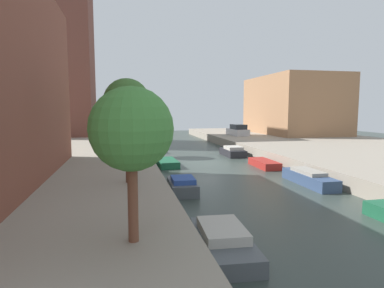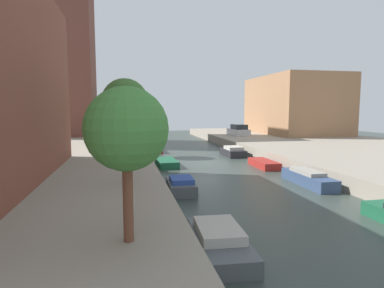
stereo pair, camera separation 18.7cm
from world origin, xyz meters
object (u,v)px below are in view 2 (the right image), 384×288
Objects in this scene: low_block_right at (294,105)px; parked_car at (238,131)px; street_tree_4 at (125,109)px; moored_boat_right_2 at (264,164)px; moored_boat_right_3 at (233,152)px; street_tree_2 at (125,118)px; moored_boat_left_0 at (219,241)px; street_tree_1 at (125,103)px; street_tree_3 at (125,103)px; moored_boat_left_2 at (167,163)px; street_tree_0 at (127,130)px; moored_boat_left_1 at (181,185)px; moored_boat_left_3 at (155,149)px; street_tree_5 at (125,105)px; moored_boat_left_4 at (151,140)px; moored_boat_right_1 at (308,178)px; apartment_tower_far at (55,56)px.

low_block_right reaches higher than parked_car.
street_tree_4 reaches higher than moored_boat_right_2.
street_tree_4 is 14.34m from moored_boat_right_3.
street_tree_2 is 14.42m from moored_boat_left_0.
street_tree_1 reaches higher than moored_boat_left_0.
street_tree_3 is at bearing 97.46° from moored_boat_left_0.
street_tree_0 is at bearing -100.81° from moored_boat_left_2.
moored_boat_left_3 is (0.15, 17.26, -0.07)m from moored_boat_left_1.
street_tree_4 is (0.00, 22.90, -0.26)m from street_tree_1.
street_tree_1 reaches higher than moored_boat_right_3.
street_tree_5 reaches higher than street_tree_2.
low_block_right is 27.81m from street_tree_3.
moored_boat_left_1 is (2.95, -29.03, -4.77)m from street_tree_5.
moored_boat_left_1 is at bearing 71.00° from street_tree_0.
moored_boat_right_2 is at bearing 35.10° from street_tree_1.
street_tree_4 is 7.58m from moored_boat_left_4.
moored_boat_left_3 is at bearing -54.66° from street_tree_4.
moored_boat_right_2 is (-0.12, 6.13, -0.12)m from moored_boat_right_1.
parked_car is at bearing 63.45° from moored_boat_left_1.
moored_boat_left_3 is at bearing 89.49° from moored_boat_left_0.
low_block_right is at bearing 50.72° from moored_boat_left_1.
street_tree_4 is 14.34m from moored_boat_left_2.
moored_boat_left_3 is 0.97× the size of moored_boat_right_3.
street_tree_1 is at bearing -90.00° from street_tree_3.
moored_boat_right_3 is (7.53, 20.39, 0.06)m from moored_boat_left_0.
parked_car is 1.43× the size of moored_boat_left_1.
apartment_tower_far is 4.72× the size of moored_boat_right_1.
low_block_right reaches higher than moored_boat_right_3.
moored_boat_left_3 is 8.59m from moored_boat_right_3.
moored_boat_right_2 is (10.80, 0.30, -3.70)m from street_tree_2.
apartment_tower_far is 5.99× the size of moored_boat_right_2.
moored_boat_left_4 is at bearing 89.00° from moored_boat_left_0.
apartment_tower_far is 37.73m from moored_boat_right_1.
street_tree_1 is 30.29m from street_tree_5.
street_tree_0 is at bearing -90.00° from street_tree_4.
street_tree_4 reaches higher than parked_car.
parked_car reaches higher than moored_boat_left_0.
parked_car reaches higher than moored_boat_left_2.
street_tree_4 is at bearing 125.19° from moored_boat_right_2.
moored_boat_left_3 is (3.11, 25.84, -3.76)m from street_tree_0.
moored_boat_right_3 is (10.42, -16.27, -4.74)m from street_tree_5.
moored_boat_left_0 is 34.43m from moored_boat_left_4.
apartment_tower_far reaches higher than moored_boat_right_1.
low_block_right is 25.35m from moored_boat_right_2.
street_tree_2 is at bearing -90.00° from street_tree_5.
moored_boat_left_0 is at bearing -72.35° from apartment_tower_far.
moored_boat_right_1 is at bearing -74.38° from moored_boat_left_4.
moored_boat_left_3 is at bearing 148.40° from moored_boat_right_3.
moored_boat_left_2 is at bearing 71.45° from street_tree_1.
moored_boat_right_3 is (10.42, 14.02, -4.51)m from street_tree_1.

